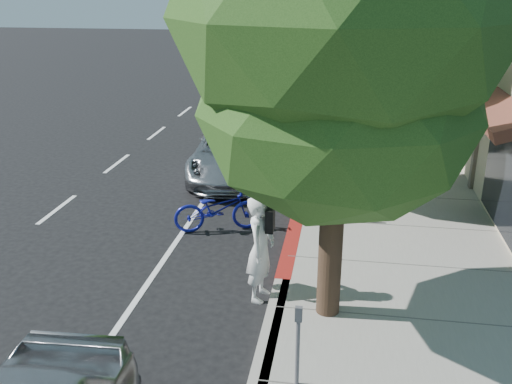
% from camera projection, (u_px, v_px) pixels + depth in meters
% --- Properties ---
extents(ground, '(120.00, 120.00, 0.00)m').
position_uv_depth(ground, '(288.00, 262.00, 11.92)').
color(ground, black).
rests_on(ground, ground).
extents(sidewalk, '(4.60, 56.00, 0.15)m').
position_uv_depth(sidewalk, '(382.00, 156.00, 18.96)').
color(sidewalk, gray).
rests_on(sidewalk, ground).
extents(curb, '(0.30, 56.00, 0.15)m').
position_uv_depth(curb, '(313.00, 153.00, 19.30)').
color(curb, '#9E998E').
rests_on(curb, ground).
extents(curb_red_segment, '(0.32, 4.00, 0.15)m').
position_uv_depth(curb_red_segment, '(293.00, 239.00, 12.82)').
color(curb_red_segment, maroon).
rests_on(curb_red_segment, ground).
extents(street_tree_0, '(5.10, 5.10, 8.05)m').
position_uv_depth(street_tree_0, '(342.00, 25.00, 8.23)').
color(street_tree_0, black).
rests_on(street_tree_0, ground).
extents(street_tree_1, '(4.58, 4.58, 7.17)m').
position_uv_depth(street_tree_1, '(345.00, 31.00, 13.97)').
color(street_tree_1, black).
rests_on(street_tree_1, ground).
extents(street_tree_2, '(4.55, 4.55, 7.40)m').
position_uv_depth(street_tree_2, '(348.00, 12.00, 19.47)').
color(street_tree_2, black).
rests_on(street_tree_2, ground).
extents(street_tree_4, '(4.08, 4.08, 6.90)m').
position_uv_depth(street_tree_4, '(350.00, 6.00, 30.68)').
color(street_tree_4, black).
rests_on(street_tree_4, ground).
extents(street_tree_5, '(4.73, 4.73, 7.10)m').
position_uv_depth(street_tree_5, '(350.00, 2.00, 36.23)').
color(street_tree_5, black).
rests_on(street_tree_5, ground).
extents(cyclist, '(0.59, 0.80, 2.00)m').
position_uv_depth(cyclist, '(261.00, 249.00, 10.26)').
color(cyclist, white).
rests_on(cyclist, ground).
extents(bicycle, '(2.18, 1.37, 1.08)m').
position_uv_depth(bicycle, '(218.00, 209.00, 13.29)').
color(bicycle, '#151990').
rests_on(bicycle, ground).
extents(silver_suv, '(2.99, 5.53, 1.47)m').
position_uv_depth(silver_suv, '(235.00, 151.00, 17.09)').
color(silver_suv, '#A5A5A9').
rests_on(silver_suv, ground).
extents(dark_sedan, '(1.75, 4.85, 1.59)m').
position_uv_depth(dark_sedan, '(292.00, 116.00, 21.26)').
color(dark_sedan, black).
rests_on(dark_sedan, ground).
extents(white_pickup, '(2.79, 5.65, 1.58)m').
position_uv_depth(white_pickup, '(287.00, 84.00, 27.99)').
color(white_pickup, white).
rests_on(white_pickup, ground).
extents(dark_suv_far, '(2.16, 4.74, 1.58)m').
position_uv_depth(dark_suv_far, '(300.00, 59.00, 37.34)').
color(dark_suv_far, black).
rests_on(dark_suv_far, ground).
extents(pedestrian, '(1.07, 0.95, 1.84)m').
position_uv_depth(pedestrian, '(390.00, 121.00, 19.44)').
color(pedestrian, black).
rests_on(pedestrian, sidewalk).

